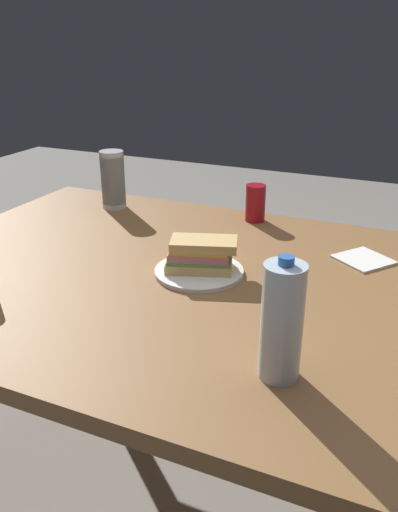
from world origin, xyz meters
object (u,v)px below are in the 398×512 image
at_px(plastic_cup_stack, 113,180).
at_px(soda_can_red, 255,203).
at_px(paper_plate, 199,271).
at_px(sandwich, 201,255).
at_px(dining_table, 219,306).
at_px(water_bottle_tall, 282,322).

bearing_deg(plastic_cup_stack, soda_can_red, 7.62).
bearing_deg(paper_plate, soda_can_red, 89.75).
xyz_separation_m(sandwich, soda_can_red, (-0.00, 0.45, 0.01)).
bearing_deg(sandwich, plastic_cup_stack, 142.79).
height_order(dining_table, plastic_cup_stack, plastic_cup_stack).
relative_size(dining_table, sandwich, 8.97).
bearing_deg(water_bottle_tall, dining_table, 127.25).
bearing_deg(sandwich, water_bottle_tall, -48.19).
xyz_separation_m(soda_can_red, plastic_cup_stack, (-0.51, -0.07, 0.04)).
xyz_separation_m(dining_table, plastic_cup_stack, (-0.57, 0.41, 0.18)).
bearing_deg(plastic_cup_stack, paper_plate, -37.58).
height_order(sandwich, plastic_cup_stack, plastic_cup_stack).
height_order(dining_table, paper_plate, paper_plate).
distance_m(sandwich, water_bottle_tall, 0.47).
bearing_deg(water_bottle_tall, plastic_cup_stack, 138.16).
distance_m(soda_can_red, plastic_cup_stack, 0.51).
relative_size(dining_table, soda_can_red, 14.65).
bearing_deg(water_bottle_tall, paper_plate, 132.32).
bearing_deg(paper_plate, water_bottle_tall, -47.68).
relative_size(paper_plate, soda_can_red, 1.92).
xyz_separation_m(sandwich, plastic_cup_stack, (-0.51, 0.39, 0.05)).
bearing_deg(dining_table, sandwich, 161.39).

